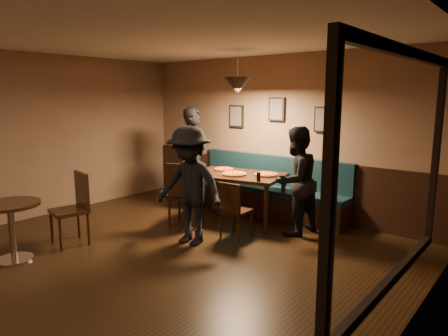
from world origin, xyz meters
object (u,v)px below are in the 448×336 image
(dining_table, at_px, (237,197))
(diner_left, at_px, (195,159))
(tabasco_bottle, at_px, (258,174))
(chair_near_left, at_px, (186,194))
(diner_right, at_px, (296,181))
(diner_front, at_px, (190,186))
(cafe_chair_far, at_px, (69,209))
(chair_near_right, at_px, (236,210))
(cafe_table, at_px, (12,232))
(soda_glass, at_px, (259,177))
(booth_bench, at_px, (267,186))

(dining_table, bearing_deg, diner_left, 160.91)
(tabasco_bottle, bearing_deg, chair_near_left, -145.47)
(diner_right, bearing_deg, diner_front, -25.38)
(tabasco_bottle, bearing_deg, diner_front, -106.17)
(diner_front, xyz_separation_m, cafe_chair_far, (-1.29, -1.11, -0.33))
(chair_near_left, height_order, chair_near_right, chair_near_left)
(tabasco_bottle, xyz_separation_m, cafe_table, (-1.64, -3.07, -0.49))
(diner_right, relative_size, cafe_chair_far, 1.61)
(chair_near_right, bearing_deg, soda_glass, 72.50)
(soda_glass, bearing_deg, chair_near_left, -156.00)
(dining_table, distance_m, chair_near_right, 0.84)
(diner_front, relative_size, cafe_table, 2.19)
(chair_near_left, xyz_separation_m, diner_right, (1.56, 0.78, 0.29))
(diner_left, relative_size, diner_front, 1.12)
(chair_near_left, height_order, diner_left, diner_left)
(diner_left, height_order, diner_front, diner_left)
(diner_right, bearing_deg, tabasco_bottle, -67.99)
(diner_right, height_order, cafe_table, diner_right)
(chair_near_right, xyz_separation_m, tabasco_bottle, (-0.02, 0.59, 0.44))
(diner_left, bearing_deg, diner_right, -100.28)
(booth_bench, bearing_deg, chair_near_left, -114.17)
(chair_near_right, height_order, soda_glass, soda_glass)
(dining_table, height_order, soda_glass, soda_glass)
(soda_glass, xyz_separation_m, cafe_table, (-1.77, -2.90, -0.49))
(booth_bench, xyz_separation_m, soda_glass, (0.45, -0.93, 0.37))
(diner_left, distance_m, cafe_table, 3.34)
(tabasco_bottle, distance_m, cafe_chair_far, 2.84)
(diner_front, bearing_deg, chair_near_right, 51.88)
(cafe_chair_far, bearing_deg, tabasco_bottle, -114.16)
(soda_glass, bearing_deg, dining_table, 156.48)
(cafe_table, bearing_deg, cafe_chair_far, 89.45)
(chair_near_left, xyz_separation_m, tabasco_bottle, (0.95, 0.66, 0.34))
(booth_bench, relative_size, diner_right, 1.83)
(dining_table, relative_size, chair_near_left, 1.43)
(diner_left, distance_m, diner_front, 1.86)
(diner_right, distance_m, diner_front, 1.61)
(chair_near_left, bearing_deg, diner_left, 102.15)
(booth_bench, distance_m, tabasco_bottle, 0.90)
(chair_near_right, bearing_deg, diner_right, 47.98)
(diner_left, xyz_separation_m, diner_right, (2.16, -0.09, -0.12))
(diner_front, distance_m, cafe_table, 2.34)
(chair_near_left, bearing_deg, dining_table, 34.86)
(dining_table, relative_size, diner_front, 0.90)
(booth_bench, xyz_separation_m, cafe_table, (-1.32, -3.83, -0.12))
(chair_near_left, xyz_separation_m, soda_glass, (1.08, 0.48, 0.35))
(chair_near_right, distance_m, tabasco_bottle, 0.74)
(booth_bench, height_order, diner_left, diner_left)
(booth_bench, xyz_separation_m, dining_table, (-0.16, -0.66, -0.10))
(diner_left, distance_m, cafe_chair_far, 2.55)
(dining_table, height_order, chair_near_right, chair_near_right)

